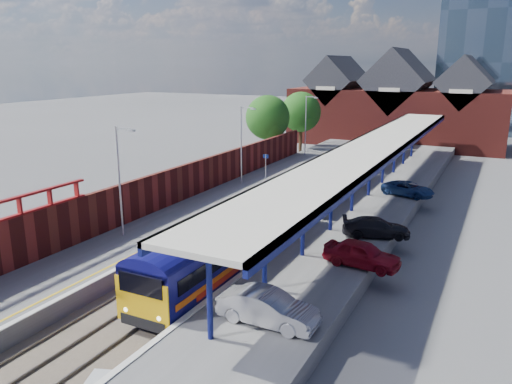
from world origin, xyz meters
TOP-DOWN VIEW (x-y plane):
  - ground at (0.00, 30.00)m, footprint 240.00×240.00m
  - ballast_bed at (0.00, 20.00)m, footprint 6.00×76.00m
  - rails at (0.00, 20.00)m, footprint 4.51×76.00m
  - left_platform at (-5.50, 20.00)m, footprint 5.00×76.00m
  - right_platform at (6.00, 20.00)m, footprint 6.00×76.00m
  - coping_left at (-3.15, 20.00)m, footprint 0.30×76.00m
  - coping_right at (3.15, 20.00)m, footprint 0.30×76.00m
  - yellow_line at (-3.75, 20.00)m, footprint 0.14×76.00m
  - train at (1.49, 30.90)m, footprint 2.87×65.90m
  - canopy at (5.48, 21.95)m, footprint 4.50×52.00m
  - lamp_post_b at (-6.36, 6.00)m, footprint 1.48×0.18m
  - lamp_post_c at (-6.36, 22.00)m, footprint 1.48×0.18m
  - lamp_post_d at (-6.36, 38.00)m, footprint 1.48×0.18m
  - platform_sign at (-5.00, 24.00)m, footprint 0.55×0.08m
  - brick_wall at (-8.10, 13.54)m, footprint 0.35×50.00m
  - station_building at (0.00, 58.00)m, footprint 30.00×12.12m
  - glass_tower at (10.00, 80.00)m, footprint 14.20×14.20m
  - tree_near at (-10.35, 35.91)m, footprint 5.20×5.20m
  - tree_far at (-9.35, 43.91)m, footprint 5.20×5.20m
  - parked_car_red at (8.46, 7.94)m, footprint 4.35×2.15m
  - parked_car_silver at (6.54, 0.11)m, footprint 4.37×1.58m
  - parked_car_dark at (7.99, 13.07)m, footprint 4.56×2.99m
  - parked_car_blue at (7.95, 24.28)m, footprint 4.63×3.03m

SIDE VIEW (x-z plane):
  - ground at x=0.00m, z-range 0.00..0.00m
  - ballast_bed at x=0.00m, z-range 0.00..0.06m
  - rails at x=0.00m, z-range 0.05..0.19m
  - left_platform at x=-5.50m, z-range 0.00..1.00m
  - right_platform at x=6.00m, z-range 0.00..1.00m
  - yellow_line at x=-3.75m, z-range 1.00..1.01m
  - coping_left at x=-3.15m, z-range 1.00..1.05m
  - coping_right at x=3.15m, z-range 1.00..1.05m
  - parked_car_blue at x=7.95m, z-range 1.00..2.18m
  - parked_car_dark at x=7.99m, z-range 1.00..2.23m
  - parked_car_red at x=8.46m, z-range 1.00..2.42m
  - parked_car_silver at x=6.54m, z-range 1.00..2.43m
  - train at x=1.49m, z-range 0.40..3.85m
  - brick_wall at x=-8.10m, z-range 0.52..4.38m
  - platform_sign at x=-5.00m, z-range 1.44..3.94m
  - lamp_post_b at x=-6.36m, z-range 1.49..8.49m
  - lamp_post_c at x=-6.36m, z-range 1.49..8.49m
  - lamp_post_d at x=-6.36m, z-range 1.49..8.49m
  - canopy at x=5.48m, z-range 3.01..7.49m
  - tree_near at x=-10.35m, z-range 1.30..9.40m
  - tree_far at x=-9.35m, z-range 1.30..9.40m
  - station_building at x=0.00m, z-range -1.44..12.34m
  - glass_tower at x=10.00m, z-range 0.05..40.35m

